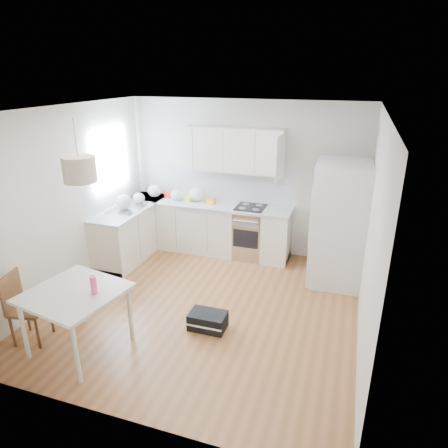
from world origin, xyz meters
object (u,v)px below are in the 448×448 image
object	(u,v)px
dining_table	(75,298)
gym_bag	(208,321)
refrigerator	(340,224)
dining_chair	(29,308)

from	to	relation	value
dining_table	gym_bag	size ratio (longest dim) A/B	2.45
refrigerator	gym_bag	world-z (taller)	refrigerator
refrigerator	dining_chair	distance (m)	4.44
refrigerator	dining_chair	size ratio (longest dim) A/B	2.11
dining_chair	gym_bag	size ratio (longest dim) A/B	1.90
dining_table	gym_bag	distance (m)	1.66
refrigerator	dining_chair	xyz separation A→B (m)	(-3.44, -2.77, -0.50)
refrigerator	dining_table	world-z (taller)	refrigerator
dining_table	refrigerator	bearing A→B (deg)	55.12
gym_bag	refrigerator	bearing A→B (deg)	51.24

